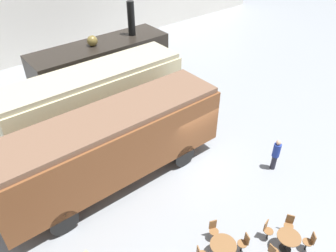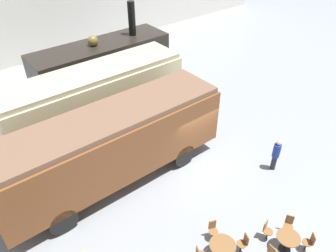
{
  "view_description": "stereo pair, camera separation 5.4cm",
  "coord_description": "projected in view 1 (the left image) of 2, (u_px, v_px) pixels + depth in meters",
  "views": [
    {
      "loc": [
        -8.74,
        -8.83,
        10.8
      ],
      "look_at": [
        -0.84,
        1.0,
        1.6
      ],
      "focal_mm": 35.0,
      "sensor_mm": 36.0,
      "label": 1
    },
    {
      "loc": [
        -8.7,
        -8.86,
        10.8
      ],
      "look_at": [
        -0.84,
        1.0,
        1.6
      ],
      "focal_mm": 35.0,
      "sensor_mm": 36.0,
      "label": 2
    }
  ],
  "objects": [
    {
      "name": "ground_plane",
      "position": [
        194.0,
        155.0,
        16.35
      ],
      "size": [
        80.0,
        80.0,
        0.0
      ],
      "primitive_type": "plane",
      "color": "gray"
    },
    {
      "name": "steam_locomotive",
      "position": [
        102.0,
        61.0,
        20.75
      ],
      "size": [
        8.79,
        2.6,
        5.18
      ],
      "color": "black",
      "rests_on": "ground_plane"
    },
    {
      "name": "passenger_coach_vintage",
      "position": [
        95.0,
        97.0,
        16.51
      ],
      "size": [
        9.36,
        2.42,
        3.71
      ],
      "color": "beige",
      "rests_on": "ground_plane"
    },
    {
      "name": "passenger_coach_wooden",
      "position": [
        112.0,
        143.0,
        13.74
      ],
      "size": [
        10.05,
        2.6,
        3.56
      ],
      "color": "brown",
      "rests_on": "ground_plane"
    },
    {
      "name": "cafe_table_near",
      "position": [
        288.0,
        239.0,
        11.76
      ],
      "size": [
        0.85,
        0.85,
        0.73
      ],
      "color": "black",
      "rests_on": "ground_plane"
    },
    {
      "name": "cafe_table_far",
      "position": [
        223.0,
        247.0,
        11.51
      ],
      "size": [
        0.94,
        0.94,
        0.7
      ],
      "color": "black",
      "rests_on": "ground_plane"
    },
    {
      "name": "cafe_chair_0",
      "position": [
        267.0,
        229.0,
        12.19
      ],
      "size": [
        0.36,
        0.38,
        0.87
      ],
      "rotation": [
        0.0,
        0.0,
        4.95
      ],
      "color": "black",
      "rests_on": "ground_plane"
    },
    {
      "name": "cafe_chair_1",
      "position": [
        273.0,
        251.0,
        11.44
      ],
      "size": [
        0.36,
        0.36,
        0.87
      ],
      "rotation": [
        0.0,
        0.0,
        6.2
      ],
      "color": "black",
      "rests_on": "ground_plane"
    },
    {
      "name": "cafe_chair_3",
      "position": [
        310.0,
        241.0,
        11.78
      ],
      "size": [
        0.41,
        0.4,
        0.87
      ],
      "rotation": [
        0.0,
        0.0,
        8.72
      ],
      "color": "black",
      "rests_on": "ground_plane"
    },
    {
      "name": "cafe_chair_4",
      "position": [
        289.0,
        223.0,
        12.41
      ],
      "size": [
        0.4,
        0.39,
        0.87
      ],
      "rotation": [
        0.0,
        0.0,
        9.97
      ],
      "color": "black",
      "rests_on": "ground_plane"
    },
    {
      "name": "cafe_chair_9",
      "position": [
        244.0,
        242.0,
        11.75
      ],
      "size": [
        0.39,
        0.38,
        0.87
      ],
      "rotation": [
        0.0,
        0.0,
        9.04
      ],
      "color": "black",
      "rests_on": "ground_plane"
    },
    {
      "name": "cafe_chair_10",
      "position": [
        213.0,
        229.0,
        12.2
      ],
      "size": [
        0.38,
        0.39,
        0.87
      ],
      "rotation": [
        0.0,
        0.0,
        10.61
      ],
      "color": "black",
      "rests_on": "ground_plane"
    },
    {
      "name": "visitor_person",
      "position": [
        276.0,
        154.0,
        15.04
      ],
      "size": [
        0.34,
        0.34,
        1.67
      ],
      "color": "#262633",
      "rests_on": "ground_plane"
    }
  ]
}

